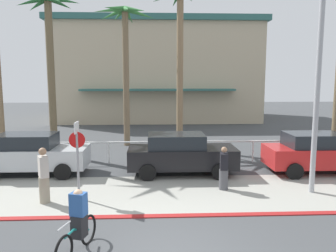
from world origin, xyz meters
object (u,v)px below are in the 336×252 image
car_silver_1 (32,154)px  cyclist_teal_0 (78,223)px  palm_tree_2 (125,39)px  pedestrian_0 (44,178)px  pedestrian_1 (224,170)px  palm_tree_1 (50,39)px  car_red_3 (318,153)px  stop_sign_bike_lane (77,149)px  streetlight_curb (322,68)px  palm_tree_3 (179,33)px  car_black_2 (181,154)px

car_silver_1 → cyclist_teal_0: (3.28, -6.58, -0.18)m
car_silver_1 → cyclist_teal_0: car_silver_1 is taller
palm_tree_2 → pedestrian_0: (-1.90, -9.42, -5.33)m
cyclist_teal_0 → pedestrian_1: size_ratio=1.13×
palm_tree_1 → car_red_3: palm_tree_1 is taller
stop_sign_bike_lane → palm_tree_2: (0.89, 9.10, 4.49)m
car_red_3 → pedestrian_0: 10.78m
car_red_3 → pedestrian_1: car_red_3 is taller
streetlight_curb → pedestrian_0: 9.59m
palm_tree_3 → car_red_3: bearing=-45.1°
cyclist_teal_0 → pedestrian_1: 5.97m
palm_tree_2 → car_black_2: size_ratio=1.82×
pedestrian_0 → cyclist_teal_0: bearing=-61.3°
car_black_2 → pedestrian_0: bearing=-145.7°
palm_tree_3 → pedestrian_1: (1.02, -7.43, -5.68)m
palm_tree_2 → pedestrian_1: bearing=-64.2°
palm_tree_3 → pedestrian_0: size_ratio=4.87×
palm_tree_3 → cyclist_teal_0: palm_tree_3 is taller
car_red_3 → pedestrian_0: bearing=-163.5°
car_red_3 → cyclist_teal_0: size_ratio=2.50×
car_red_3 → palm_tree_3: bearing=134.9°
stop_sign_bike_lane → car_red_3: size_ratio=0.58×
car_silver_1 → palm_tree_2: bearing=60.3°
streetlight_curb → cyclist_teal_0: size_ratio=4.27×
palm_tree_1 → car_silver_1: size_ratio=1.82×
car_silver_1 → pedestrian_1: size_ratio=2.82×
car_black_2 → palm_tree_2: bearing=113.1°
palm_tree_1 → car_red_3: (12.00, -4.03, -5.01)m
stop_sign_bike_lane → streetlight_curb: 8.35m
streetlight_curb → palm_tree_1: size_ratio=0.93×
streetlight_curb → pedestrian_1: size_ratio=4.81×
streetlight_curb → pedestrian_0: (-8.95, -0.39, -3.44)m
streetlight_curb → car_black_2: bearing=148.0°
palm_tree_1 → streetlight_curb: bearing=-32.3°
car_silver_1 → car_red_3: same height
car_red_3 → pedestrian_0: size_ratio=2.45×
stop_sign_bike_lane → palm_tree_3: 10.22m
streetlight_curb → cyclist_teal_0: 8.80m
car_red_3 → car_silver_1: bearing=178.4°
palm_tree_3 → car_red_3: 9.44m
palm_tree_2 → palm_tree_3: (3.03, -0.93, 0.22)m
palm_tree_3 → car_silver_1: palm_tree_3 is taller
streetlight_curb → car_black_2: 6.17m
palm_tree_3 → car_silver_1: 9.90m
stop_sign_bike_lane → car_red_3: bearing=16.4°
palm_tree_2 → palm_tree_3: palm_tree_3 is taller
palm_tree_2 → car_silver_1: bearing=-119.7°
pedestrian_0 → stop_sign_bike_lane: bearing=17.2°
car_black_2 → cyclist_teal_0: car_black_2 is taller
pedestrian_1 → palm_tree_2: bearing=115.8°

